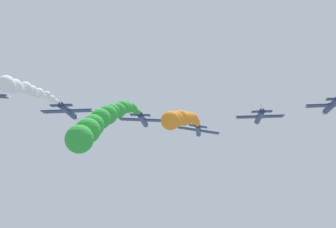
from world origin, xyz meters
TOP-DOWN VIEW (x-y plane):
  - airplane_lead at (5.48, 15.35)m, footprint 9.48×10.35m
  - smoke_trail_lead at (2.77, -5.43)m, footprint 6.36×20.68m
  - airplane_left_inner at (-5.28, 4.53)m, footprint 9.57×10.35m
  - smoke_trail_left_inner at (-7.68, -22.72)m, footprint 5.97×28.62m
  - airplane_right_inner at (17.56, 5.28)m, footprint 9.56×10.35m
  - airplane_left_outer at (-17.82, -4.42)m, footprint 9.56×10.35m
  - smoke_trail_left_outer at (-19.41, -22.36)m, footprint 4.08×16.14m
  - airplane_right_outer at (28.91, -4.39)m, footprint 9.57×10.35m

SIDE VIEW (x-z plane):
  - smoke_trail_left_inner at x=-7.68m, z-range 122.60..134.61m
  - smoke_trail_lead at x=2.77m, z-range 130.01..135.51m
  - smoke_trail_left_outer at x=-19.41m, z-range 132.31..135.42m
  - airplane_left_outer at x=-17.82m, z-range 133.65..135.97m
  - airplane_lead at x=5.48m, z-range 133.48..136.32m
  - airplane_left_inner at x=-5.28m, z-range 133.80..136.14m
  - airplane_right_outer at x=28.91m, z-range 133.85..136.18m
  - airplane_right_inner at x=17.56m, z-range 134.25..136.57m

